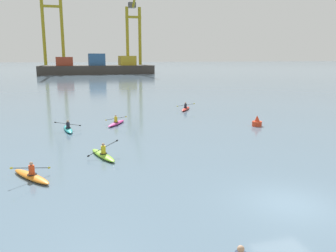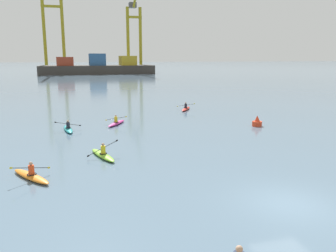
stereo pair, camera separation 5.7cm
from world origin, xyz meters
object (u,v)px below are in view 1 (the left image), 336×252
Objects in this scene: kayak_teal at (68,129)px; container_barge at (97,67)px; kayak_magenta at (116,123)px; kayak_lime at (103,155)px; channel_buoy at (257,122)px; gantry_crane_west at (52,21)px; kayak_red at (186,109)px; kayak_orange at (31,176)px; gantry_crane_west_mid at (134,29)px.

container_barge is at bearing 84.84° from kayak_teal.
container_barge is 12.72× the size of kayak_magenta.
container_barge is 100.16m from kayak_teal.
container_barge is 11.89× the size of kayak_teal.
kayak_lime reaches higher than kayak_magenta.
kayak_lime is (-14.63, -6.40, -0.19)m from channel_buoy.
gantry_crane_west is at bearing 141.40° from container_barge.
kayak_red is 0.95× the size of kayak_lime.
kayak_red is at bearing 106.99° from channel_buoy.
gantry_crane_west is at bearing 94.10° from kayak_lime.
kayak_red is at bearing -87.15° from container_barge.
kayak_magenta is at bearing 78.72° from kayak_lime.
channel_buoy is (7.90, -102.20, -2.07)m from container_barge.
container_barge reaches higher than kayak_orange.
kayak_lime is (-2.09, -10.47, 0.00)m from kayak_magenta.
kayak_teal is at bearing -86.74° from gantry_crane_west.
kayak_orange is 12.00m from kayak_teal.
channel_buoy is (-7.39, -110.32, -16.79)m from gantry_crane_west_mid.
gantry_crane_west_mid is 119.98m from kayak_lime.
channel_buoy is 0.29× the size of kayak_lime.
kayak_teal is (-24.31, -107.84, -16.98)m from gantry_crane_west_mid.
kayak_orange is (4.68, -123.88, -19.65)m from gantry_crane_west.
container_barge is at bearing 94.42° from channel_buoy.
kayak_lime is at bearing -156.37° from channel_buoy.
gantry_crane_west_mid is 123.68m from kayak_orange.
kayak_teal is at bearing 81.90° from kayak_orange.
kayak_lime is at bearing -101.28° from kayak_magenta.
channel_buoy reaches higher than kayak_orange.
kayak_magenta is (4.37, 1.60, 0.00)m from kayak_teal.
gantry_crane_west is 42.23× the size of channel_buoy.
kayak_lime reaches higher than kayak_teal.
kayak_lime reaches higher than channel_buoy.
gantry_crane_west_mid is at bearing 79.37° from kayak_magenta.
kayak_teal is (6.37, -112.00, -19.65)m from gantry_crane_west.
kayak_magenta is at bearing 162.00° from channel_buoy.
gantry_crane_west is 13.06× the size of kayak_red.
kayak_teal is at bearing -159.88° from kayak_magenta.
kayak_teal is (1.69, 11.88, 0.00)m from kayak_orange.
kayak_orange is at bearing -142.89° from kayak_lime.
channel_buoy is at bearing 26.82° from kayak_orange.
channel_buoy is 0.29× the size of kayak_teal.
kayak_lime is at bearing -85.90° from gantry_crane_west.
kayak_orange is 14.78m from kayak_magenta.
kayak_orange is 0.92× the size of kayak_lime.
gantry_crane_west reaches higher than kayak_red.
kayak_red is 11.50m from kayak_magenta.
gantry_crane_west_mid is at bearing 77.75° from kayak_orange.
container_barge is 1.20× the size of gantry_crane_west_mid.
gantry_crane_west reaches higher than kayak_lime.
kayak_teal is 16.01m from kayak_red.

